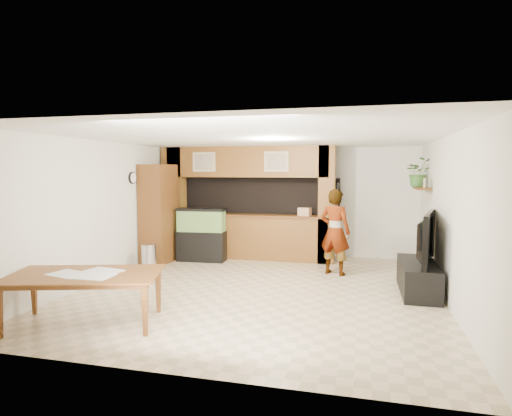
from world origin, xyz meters
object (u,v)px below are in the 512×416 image
(person, at_px, (335,232))
(television, at_px, (419,237))
(aquarium, at_px, (201,235))
(pantry_cabinet, at_px, (159,214))
(dining_table, at_px, (84,300))

(person, bearing_deg, television, 167.72)
(aquarium, bearing_deg, television, -22.29)
(pantry_cabinet, relative_size, aquarium, 1.82)
(television, bearing_deg, person, 68.70)
(aquarium, bearing_deg, person, -13.83)
(television, relative_size, person, 0.87)
(aquarium, distance_m, television, 4.72)
(pantry_cabinet, bearing_deg, television, -12.39)
(pantry_cabinet, xyz_separation_m, aquarium, (0.89, 0.33, -0.50))
(aquarium, height_order, television, television)
(television, distance_m, person, 1.74)
(person, bearing_deg, aquarium, 11.22)
(person, relative_size, dining_table, 0.87)
(pantry_cabinet, relative_size, television, 1.48)
(dining_table, bearing_deg, person, 33.88)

